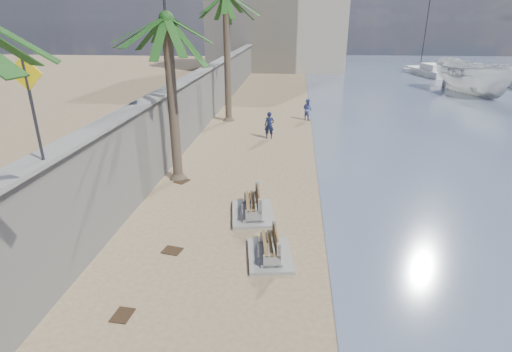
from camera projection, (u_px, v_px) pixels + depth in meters
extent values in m
plane|color=#9C815F|center=(247.00, 342.00, 8.89)|extent=(140.00, 140.00, 0.00)
cube|color=gray|center=(206.00, 96.00, 27.22)|extent=(0.45, 70.00, 3.50)
cube|color=gray|center=(205.00, 69.00, 26.56)|extent=(0.80, 70.00, 0.12)
cube|color=#B7AA93|center=(277.00, 16.00, 54.59)|extent=(18.00, 12.00, 14.00)
cube|color=gray|center=(270.00, 255.00, 12.04)|extent=(1.56, 2.06, 0.10)
cube|color=gray|center=(253.00, 213.00, 14.61)|extent=(1.80, 2.37, 0.12)
cylinder|color=brown|center=(173.00, 104.00, 16.73)|extent=(0.42, 0.42, 6.70)
cylinder|color=brown|center=(227.00, 61.00, 26.60)|extent=(0.44, 0.44, 8.09)
cylinder|color=#2D2D33|center=(33.00, 109.00, 8.97)|extent=(0.07, 0.07, 2.40)
cube|color=yellow|center=(26.00, 73.00, 8.67)|extent=(0.78, 0.03, 0.78)
cylinder|color=#2D2D33|center=(167.00, 32.00, 18.21)|extent=(0.12, 0.12, 5.00)
imported|color=#141A38|center=(269.00, 123.00, 23.60)|extent=(0.67, 0.47, 1.82)
imported|color=#505BA5|center=(307.00, 108.00, 28.00)|extent=(1.00, 0.99, 1.64)
imported|color=silver|center=(474.00, 75.00, 37.17)|extent=(4.65, 4.72, 4.30)
cube|color=silver|center=(420.00, 69.00, 54.08)|extent=(5.67, 6.52, 0.70)
cylinder|color=#2D2D33|center=(426.00, 30.00, 52.25)|extent=(0.12, 0.12, 9.43)
cube|color=#382616|center=(123.00, 315.00, 9.67)|extent=(0.48, 0.58, 0.03)
cube|color=#382616|center=(182.00, 181.00, 17.62)|extent=(0.70, 0.76, 0.03)
cube|color=#382616|center=(172.00, 251.00, 12.36)|extent=(0.65, 0.57, 0.03)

